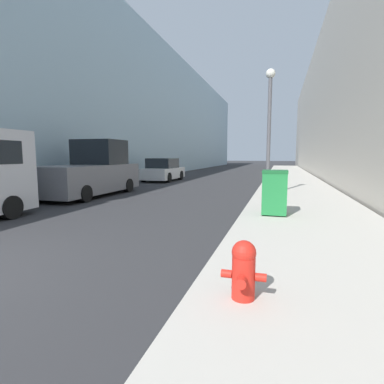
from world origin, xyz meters
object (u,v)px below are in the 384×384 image
pickup_truck (91,173)px  parked_sedan_near (163,170)px  trash_bin (275,192)px  fire_hydrant (244,269)px  lamppost (269,125)px

pickup_truck → parked_sedan_near: 7.93m
trash_bin → parked_sedan_near: parked_sedan_near is taller
fire_hydrant → parked_sedan_near: (-7.35, 15.89, 0.23)m
fire_hydrant → pickup_truck: pickup_truck is taller
pickup_truck → parked_sedan_near: size_ratio=1.30×
fire_hydrant → pickup_truck: (-7.48, 7.97, 0.50)m
pickup_truck → parked_sedan_near: (0.13, 7.92, -0.28)m
fire_hydrant → trash_bin: 5.04m
trash_bin → pickup_truck: pickup_truck is taller
fire_hydrant → parked_sedan_near: size_ratio=0.16×
lamppost → trash_bin: bearing=-85.1°
fire_hydrant → trash_bin: (0.23, 5.02, 0.27)m
lamppost → fire_hydrant: bearing=-89.2°
fire_hydrant → lamppost: lamppost is taller
fire_hydrant → lamppost: size_ratio=0.13×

